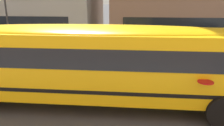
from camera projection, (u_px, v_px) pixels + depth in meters
The scene contains 4 objects.
ground_plane at pixel (85, 87), 10.36m from camera, with size 400.00×400.00×0.00m, color #424244.
sidewalk_far at pixel (108, 48), 18.46m from camera, with size 120.00×3.00×0.01m, color gray.
lane_centreline at pixel (85, 86), 10.36m from camera, with size 110.00×0.16×0.01m, color silver.
school_bus at pixel (98, 59), 8.23m from camera, with size 13.57×3.21×3.03m.
Camera 1 is at (2.32, -9.47, 3.89)m, focal length 35.65 mm.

